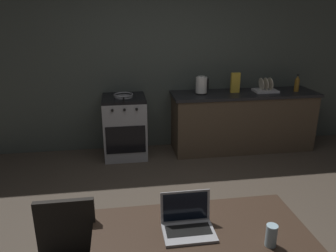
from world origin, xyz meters
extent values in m
plane|color=#473D33|center=(0.00, 0.00, 0.00)|extent=(12.00, 12.00, 0.00)
cube|color=#414843|center=(0.30, 2.44, 1.42)|extent=(6.40, 0.10, 2.84)
cube|color=#4C3D2D|center=(1.23, 2.09, 0.42)|extent=(2.10, 0.60, 0.84)
cube|color=black|center=(1.23, 2.09, 0.86)|extent=(2.16, 0.64, 0.04)
cube|color=gray|center=(-0.54, 2.09, 0.42)|extent=(0.60, 0.60, 0.84)
cube|color=black|center=(-0.54, 2.09, 0.86)|extent=(0.60, 0.60, 0.04)
cube|color=black|center=(-0.54, 1.78, 0.35)|extent=(0.54, 0.01, 0.39)
cylinder|color=black|center=(-0.70, 1.77, 0.78)|extent=(0.04, 0.02, 0.04)
cylinder|color=black|center=(-0.54, 1.77, 0.78)|extent=(0.04, 0.02, 0.04)
cylinder|color=black|center=(-0.38, 1.77, 0.78)|extent=(0.04, 0.02, 0.04)
cube|color=#332319|center=(-0.14, -0.84, 0.69)|extent=(1.35, 0.79, 0.04)
cylinder|color=#332319|center=(0.47, -0.50, 0.34)|extent=(0.05, 0.05, 0.67)
cube|color=black|center=(-0.99, -0.58, 0.67)|extent=(0.38, 0.04, 0.42)
cube|color=#99999E|center=(-0.22, -0.81, 0.72)|extent=(0.32, 0.22, 0.02)
cube|color=black|center=(-0.22, -0.79, 0.73)|extent=(0.28, 0.12, 0.00)
cube|color=#99999E|center=(-0.22, -0.68, 0.83)|extent=(0.32, 0.03, 0.21)
cube|color=black|center=(-0.22, -0.69, 0.83)|extent=(0.29, 0.02, 0.18)
cylinder|color=black|center=(0.57, 2.09, 0.89)|extent=(0.17, 0.17, 0.02)
cylinder|color=silver|center=(0.57, 2.09, 1.02)|extent=(0.16, 0.16, 0.22)
cylinder|color=silver|center=(0.57, 2.09, 1.14)|extent=(0.10, 0.10, 0.02)
cube|color=black|center=(0.67, 2.09, 1.03)|extent=(0.02, 0.02, 0.16)
cylinder|color=#8C601E|center=(2.02, 2.04, 0.97)|extent=(0.07, 0.07, 0.18)
cone|color=#8C601E|center=(2.02, 2.04, 1.09)|extent=(0.07, 0.07, 0.06)
cylinder|color=black|center=(2.02, 2.04, 1.13)|extent=(0.03, 0.03, 0.02)
cylinder|color=gray|center=(-0.54, 2.07, 0.89)|extent=(0.26, 0.26, 0.01)
torus|color=gray|center=(-0.54, 2.07, 0.92)|extent=(0.27, 0.27, 0.02)
cylinder|color=black|center=(-0.54, 1.85, 0.90)|extent=(0.02, 0.18, 0.02)
cylinder|color=#99B7C6|center=(0.23, -0.98, 0.78)|extent=(0.07, 0.07, 0.14)
cube|color=gold|center=(1.09, 2.11, 1.03)|extent=(0.13, 0.05, 0.29)
cube|color=silver|center=(1.56, 2.09, 0.90)|extent=(0.34, 0.26, 0.03)
cylinder|color=beige|center=(1.49, 2.09, 1.00)|extent=(0.04, 0.18, 0.18)
cylinder|color=beige|center=(1.56, 2.09, 1.00)|extent=(0.04, 0.18, 0.18)
cylinder|color=beige|center=(1.63, 2.09, 1.00)|extent=(0.04, 0.18, 0.18)
camera|label=1|loc=(-0.61, -2.49, 2.01)|focal=35.54mm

